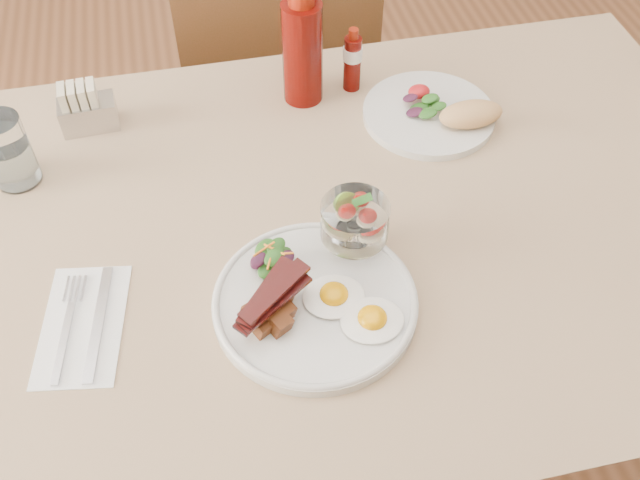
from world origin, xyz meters
The scene contains 13 objects.
table centered at (0.00, 0.00, 0.66)m, with size 1.33×0.88×0.75m.
chair_far centered at (0.00, 0.66, 0.52)m, with size 0.42×0.42×0.93m.
main_plate centered at (-0.08, -0.15, 0.76)m, with size 0.28×0.28×0.02m, color silver.
fried_eggs centered at (-0.03, -0.18, 0.77)m, with size 0.14×0.14×0.02m.
bacon_potato_pile centered at (-0.14, -0.16, 0.79)m, with size 0.11×0.10×0.05m.
side_salad centered at (-0.12, -0.08, 0.78)m, with size 0.07×0.06×0.04m.
fruit_cup centered at (0.00, -0.07, 0.82)m, with size 0.10×0.10×0.10m.
second_plate centered at (0.21, 0.19, 0.77)m, with size 0.23×0.23×0.06m.
ketchup_bottle centered at (0.00, 0.31, 0.85)m, with size 0.07×0.07×0.20m.
hot_sauce_bottle centered at (0.09, 0.31, 0.81)m, with size 0.04×0.04×0.12m.
sugar_caddy centered at (-0.37, 0.30, 0.79)m, with size 0.10×0.06×0.09m.
water_glass centered at (-0.49, 0.20, 0.80)m, with size 0.07×0.07×0.12m.
napkin_cutlery centered at (-0.39, -0.11, 0.75)m, with size 0.14×0.21×0.01m.
Camera 1 is at (-0.19, -0.70, 1.55)m, focal length 40.00 mm.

